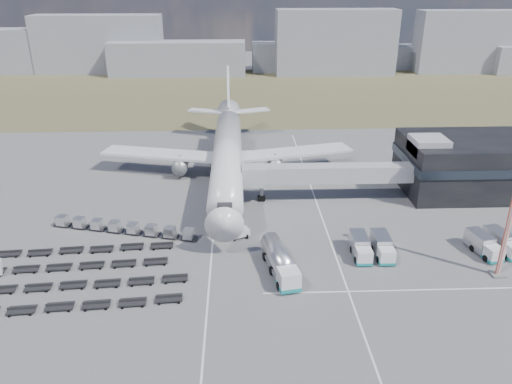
{
  "coord_description": "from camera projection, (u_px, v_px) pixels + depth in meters",
  "views": [
    {
      "loc": [
        2.03,
        -61.12,
        37.47
      ],
      "look_at": [
        5.0,
        15.31,
        4.0
      ],
      "focal_mm": 35.0,
      "sensor_mm": 36.0,
      "label": 1
    }
  ],
  "objects": [
    {
      "name": "ground",
      "position": [
        225.0,
        261.0,
        70.9
      ],
      "size": [
        420.0,
        420.0,
        0.0
      ],
      "primitive_type": "plane",
      "color": "#565659",
      "rests_on": "ground"
    },
    {
      "name": "grass_strip",
      "position": [
        231.0,
        93.0,
        171.6
      ],
      "size": [
        420.0,
        90.0,
        0.01
      ],
      "primitive_type": "cube",
      "color": "brown",
      "rests_on": "ground"
    },
    {
      "name": "lane_markings",
      "position": [
        291.0,
        249.0,
        73.99
      ],
      "size": [
        47.12,
        110.0,
        0.01
      ],
      "color": "silver",
      "rests_on": "ground"
    },
    {
      "name": "terminal",
      "position": [
        484.0,
        164.0,
        92.43
      ],
      "size": [
        30.4,
        16.4,
        11.0
      ],
      "color": "black",
      "rests_on": "ground"
    },
    {
      "name": "jet_bridge",
      "position": [
        316.0,
        174.0,
        88.14
      ],
      "size": [
        30.3,
        3.8,
        7.05
      ],
      "color": "#939399",
      "rests_on": "ground"
    },
    {
      "name": "airliner",
      "position": [
        227.0,
        152.0,
        98.42
      ],
      "size": [
        51.59,
        64.53,
        17.62
      ],
      "color": "silver",
      "rests_on": "ground"
    },
    {
      "name": "skyline",
      "position": [
        210.0,
        49.0,
        202.38
      ],
      "size": [
        294.89,
        24.94,
        25.1
      ],
      "color": "gray",
      "rests_on": "ground"
    },
    {
      "name": "fuel_tanker",
      "position": [
        280.0,
        261.0,
        67.54
      ],
      "size": [
        4.81,
        11.29,
        3.54
      ],
      "rotation": [
        0.0,
        0.0,
        0.19
      ],
      "color": "silver",
      "rests_on": "ground"
    },
    {
      "name": "pushback_tug",
      "position": [
        239.0,
        233.0,
        77.06
      ],
      "size": [
        3.46,
        2.73,
        1.39
      ],
      "primitive_type": "cube",
      "rotation": [
        0.0,
        0.0,
        0.39
      ],
      "color": "silver",
      "rests_on": "ground"
    },
    {
      "name": "catering_truck",
      "position": [
        247.0,
        162.0,
        104.15
      ],
      "size": [
        3.44,
        6.36,
        2.77
      ],
      "rotation": [
        0.0,
        0.0,
        0.17
      ],
      "color": "silver",
      "rests_on": "ground"
    },
    {
      "name": "service_trucks_near",
      "position": [
        371.0,
        247.0,
        71.85
      ],
      "size": [
        5.54,
        6.61,
        2.63
      ],
      "rotation": [
        0.0,
        0.0,
        -0.01
      ],
      "color": "silver",
      "rests_on": "ground"
    },
    {
      "name": "service_trucks_far",
      "position": [
        493.0,
        244.0,
        72.7
      ],
      "size": [
        6.64,
        7.47,
        2.61
      ],
      "rotation": [
        0.0,
        0.0,
        0.21
      ],
      "color": "silver",
      "rests_on": "ground"
    },
    {
      "name": "uld_row",
      "position": [
        124.0,
        227.0,
        78.32
      ],
      "size": [
        23.62,
        7.49,
        1.62
      ],
      "rotation": [
        0.0,
        0.0,
        -0.25
      ],
      "color": "black",
      "rests_on": "ground"
    },
    {
      "name": "baggage_dollies",
      "position": [
        71.0,
        276.0,
        66.67
      ],
      "size": [
        31.13,
        17.73,
        0.79
      ],
      "rotation": [
        0.0,
        0.0,
        0.08
      ],
      "color": "black",
      "rests_on": "ground"
    }
  ]
}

